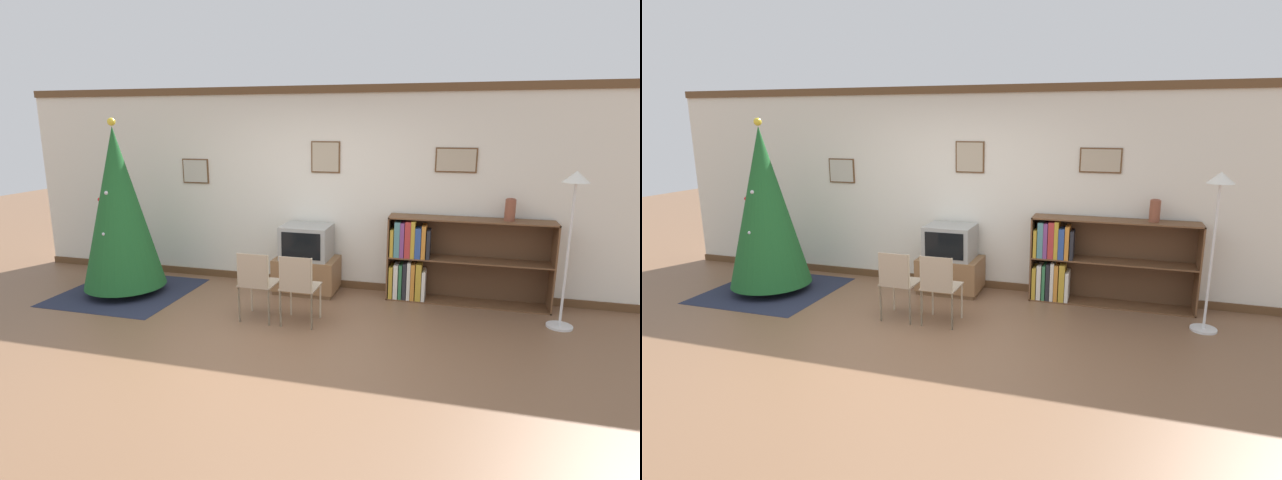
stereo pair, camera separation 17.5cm
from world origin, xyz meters
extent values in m
plane|color=brown|center=(0.00, 0.00, 0.00)|extent=(24.00, 24.00, 0.00)
cube|color=silver|center=(0.00, 2.21, 1.35)|extent=(9.02, 0.08, 2.70)
cube|color=brown|center=(0.00, 2.16, 2.65)|extent=(9.02, 0.03, 0.10)
cube|color=brown|center=(0.00, 2.16, 0.05)|extent=(9.02, 0.03, 0.10)
cube|color=brown|center=(-1.86, 2.16, 1.55)|extent=(0.40, 0.02, 0.35)
cube|color=#BCB7A8|center=(-1.86, 2.15, 1.55)|extent=(0.37, 0.01, 0.31)
cube|color=brown|center=(0.07, 2.16, 1.79)|extent=(0.39, 0.02, 0.41)
cube|color=tan|center=(0.07, 2.15, 1.79)|extent=(0.36, 0.01, 0.38)
cube|color=brown|center=(1.74, 2.16, 1.78)|extent=(0.50, 0.02, 0.31)
cube|color=tan|center=(1.74, 2.15, 1.78)|extent=(0.47, 0.01, 0.27)
cube|color=#23283D|center=(-2.43, 1.17, 0.00)|extent=(1.63, 1.59, 0.01)
cylinder|color=maroon|center=(-2.43, 1.17, 0.06)|extent=(0.36, 0.36, 0.10)
cone|color=#1E5B28|center=(-2.43, 1.17, 1.15)|extent=(1.05, 1.05, 2.08)
sphere|color=yellow|center=(-2.43, 1.17, 2.24)|extent=(0.10, 0.10, 0.10)
sphere|color=silver|center=(-2.78, 1.08, 0.72)|extent=(0.06, 0.06, 0.06)
sphere|color=silver|center=(-2.65, 1.39, 0.93)|extent=(0.05, 0.05, 0.05)
sphere|color=red|center=(-2.63, 1.06, 1.27)|extent=(0.05, 0.05, 0.05)
sphere|color=#1E4CB2|center=(-2.59, 1.24, 1.48)|extent=(0.06, 0.06, 0.06)
sphere|color=silver|center=(-2.45, 0.85, 0.87)|extent=(0.04, 0.04, 0.04)
sphere|color=gold|center=(-2.50, 1.22, 1.83)|extent=(0.06, 0.06, 0.06)
sphere|color=silver|center=(-2.45, 0.97, 1.37)|extent=(0.05, 0.05, 0.05)
sphere|color=#1E4CB2|center=(-2.45, 1.27, 1.80)|extent=(0.04, 0.04, 0.04)
cube|color=brown|center=(-0.11, 1.86, 0.03)|extent=(0.80, 0.54, 0.05)
cube|color=olive|center=(-0.11, 1.86, 0.26)|extent=(0.83, 0.56, 0.42)
cube|color=#9E9E99|center=(-0.11, 1.86, 0.69)|extent=(0.63, 0.51, 0.44)
cube|color=black|center=(-0.11, 1.60, 0.69)|extent=(0.52, 0.01, 0.35)
cube|color=tan|center=(-0.36, 0.81, 0.43)|extent=(0.40, 0.40, 0.02)
cube|color=tan|center=(-0.36, 0.62, 0.63)|extent=(0.35, 0.01, 0.38)
cylinder|color=beige|center=(-0.54, 0.99, 0.21)|extent=(0.02, 0.02, 0.42)
cylinder|color=beige|center=(-0.18, 0.99, 0.21)|extent=(0.02, 0.02, 0.42)
cylinder|color=beige|center=(-0.54, 0.63, 0.21)|extent=(0.02, 0.02, 0.42)
cylinder|color=beige|center=(-0.18, 0.63, 0.21)|extent=(0.02, 0.02, 0.42)
cylinder|color=beige|center=(-0.54, 0.63, 0.41)|extent=(0.02, 0.02, 0.82)
cylinder|color=beige|center=(-0.18, 0.63, 0.41)|extent=(0.02, 0.02, 0.82)
cube|color=tan|center=(0.14, 0.81, 0.43)|extent=(0.40, 0.40, 0.02)
cube|color=tan|center=(0.14, 0.62, 0.63)|extent=(0.35, 0.01, 0.38)
cylinder|color=beige|center=(-0.04, 0.99, 0.21)|extent=(0.02, 0.02, 0.42)
cylinder|color=beige|center=(0.32, 0.99, 0.21)|extent=(0.02, 0.02, 0.42)
cylinder|color=beige|center=(-0.04, 0.63, 0.21)|extent=(0.02, 0.02, 0.42)
cylinder|color=beige|center=(0.32, 0.63, 0.21)|extent=(0.02, 0.02, 0.42)
cylinder|color=beige|center=(-0.04, 0.63, 0.41)|extent=(0.02, 0.02, 0.82)
cylinder|color=beige|center=(0.32, 0.63, 0.41)|extent=(0.02, 0.02, 0.82)
cube|color=brown|center=(0.98, 1.97, 0.54)|extent=(0.02, 0.36, 1.08)
cube|color=brown|center=(2.94, 1.97, 0.54)|extent=(0.02, 0.36, 1.08)
cube|color=brown|center=(1.96, 1.97, 1.07)|extent=(1.98, 0.36, 0.02)
cube|color=brown|center=(1.96, 1.97, 0.01)|extent=(1.98, 0.36, 0.02)
cube|color=brown|center=(1.96, 1.97, 0.56)|extent=(1.94, 0.36, 0.02)
cube|color=brown|center=(1.96, 2.14, 0.54)|extent=(1.98, 0.01, 1.08)
cube|color=gold|center=(1.02, 1.92, 0.23)|extent=(0.05, 0.26, 0.42)
cube|color=silver|center=(1.09, 1.91, 0.24)|extent=(0.06, 0.23, 0.45)
cube|color=#337547|center=(1.15, 1.92, 0.24)|extent=(0.04, 0.24, 0.45)
cube|color=#232328|center=(1.20, 1.90, 0.25)|extent=(0.05, 0.20, 0.47)
cube|color=silver|center=(1.25, 1.91, 0.26)|extent=(0.04, 0.22, 0.49)
cube|color=orange|center=(1.30, 1.90, 0.25)|extent=(0.05, 0.21, 0.47)
cube|color=gold|center=(1.37, 1.91, 0.26)|extent=(0.07, 0.23, 0.48)
cube|color=silver|center=(1.44, 1.94, 0.21)|extent=(0.04, 0.28, 0.38)
cube|color=gold|center=(1.02, 1.92, 0.75)|extent=(0.04, 0.26, 0.35)
cube|color=teal|center=(1.09, 1.93, 0.80)|extent=(0.07, 0.27, 0.45)
cube|color=#7A3D7F|center=(1.15, 1.91, 0.79)|extent=(0.05, 0.24, 0.44)
cube|color=#B73333|center=(1.22, 1.90, 0.80)|extent=(0.07, 0.20, 0.46)
cube|color=gold|center=(1.28, 1.90, 0.81)|extent=(0.05, 0.21, 0.47)
cube|color=#2D4C93|center=(1.35, 1.90, 0.76)|extent=(0.07, 0.21, 0.39)
cube|color=orange|center=(1.42, 1.92, 0.78)|extent=(0.05, 0.24, 0.42)
cube|color=#232328|center=(1.47, 1.91, 0.75)|extent=(0.04, 0.23, 0.36)
cylinder|color=brown|center=(2.40, 1.99, 1.21)|extent=(0.12, 0.12, 0.26)
torus|color=brown|center=(2.40, 1.99, 1.34)|extent=(0.11, 0.11, 0.02)
cylinder|color=silver|center=(2.97, 1.44, 0.01)|extent=(0.28, 0.28, 0.03)
cylinder|color=silver|center=(2.97, 1.44, 0.82)|extent=(0.03, 0.03, 1.59)
cone|color=white|center=(2.97, 1.44, 1.68)|extent=(0.28, 0.28, 0.12)
camera|label=1|loc=(1.78, -4.29, 2.22)|focal=28.00mm
camera|label=2|loc=(1.94, -4.24, 2.22)|focal=28.00mm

